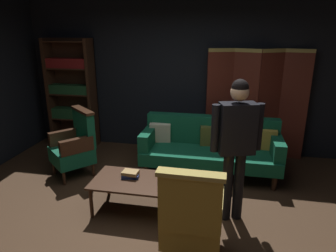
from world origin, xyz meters
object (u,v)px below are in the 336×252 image
object	(u,v)px
folding_screen	(256,103)
armchair_gilt_accent	(192,217)
book_navy_cloth	(130,176)
coffee_table	(133,183)
bookshelf	(72,92)
standing_figure	(236,139)
book_tan_leather	(130,173)
armchair_wing_left	(75,145)
velvet_couch	(210,146)

from	to	relation	value
folding_screen	armchair_gilt_accent	size ratio (longest dim) A/B	1.83
book_navy_cloth	coffee_table	bearing A→B (deg)	-49.94
bookshelf	standing_figure	size ratio (longest dim) A/B	1.20
book_tan_leather	book_navy_cloth	bearing A→B (deg)	0.00
coffee_table	armchair_gilt_accent	distance (m)	1.11
armchair_gilt_accent	book_navy_cloth	xyz separation A→B (m)	(-0.88, 0.80, -0.05)
armchair_wing_left	velvet_couch	bearing A→B (deg)	13.08
folding_screen	armchair_gilt_accent	distance (m)	2.95
velvet_couch	armchair_wing_left	bearing A→B (deg)	-166.92
armchair_gilt_accent	standing_figure	distance (m)	1.04
velvet_couch	coffee_table	bearing A→B (deg)	-124.59
armchair_gilt_accent	standing_figure	size ratio (longest dim) A/B	0.61
folding_screen	coffee_table	world-z (taller)	folding_screen
coffee_table	standing_figure	size ratio (longest dim) A/B	0.59
armchair_wing_left	folding_screen	bearing A→B (deg)	24.94
standing_figure	book_tan_leather	distance (m)	1.38
folding_screen	standing_figure	distance (m)	2.05
armchair_wing_left	book_navy_cloth	distance (m)	1.34
velvet_couch	standing_figure	bearing A→B (deg)	-74.08
book_tan_leather	armchair_wing_left	bearing A→B (deg)	147.31
book_navy_cloth	book_tan_leather	xyz separation A→B (m)	(0.00, 0.00, 0.04)
folding_screen	coffee_table	size ratio (longest dim) A/B	1.90
armchair_wing_left	book_tan_leather	world-z (taller)	armchair_wing_left
velvet_couch	book_navy_cloth	world-z (taller)	velvet_couch
standing_figure	book_tan_leather	world-z (taller)	standing_figure
folding_screen	velvet_couch	bearing A→B (deg)	-131.38
armchair_wing_left	standing_figure	xyz separation A→B (m)	(2.40, -0.72, 0.54)
folding_screen	bookshelf	size ratio (longest dim) A/B	0.93
bookshelf	armchair_gilt_accent	bearing A→B (deg)	-45.95
standing_figure	armchair_gilt_accent	bearing A→B (deg)	-116.26
folding_screen	book_navy_cloth	distance (m)	2.65
folding_screen	velvet_couch	xyz separation A→B (m)	(-0.71, -0.81, -0.53)
velvet_couch	book_tan_leather	bearing A→B (deg)	-127.62
standing_figure	book_navy_cloth	world-z (taller)	standing_figure
bookshelf	coffee_table	size ratio (longest dim) A/B	2.05
velvet_couch	standing_figure	size ratio (longest dim) A/B	1.25
velvet_couch	book_navy_cloth	xyz separation A→B (m)	(-0.93, -1.20, -0.01)
book_navy_cloth	book_tan_leather	bearing A→B (deg)	0.00
armchair_gilt_accent	standing_figure	world-z (taller)	standing_figure
velvet_couch	armchair_gilt_accent	size ratio (longest dim) A/B	2.04
armchair_gilt_accent	armchair_wing_left	size ratio (longest dim) A/B	1.00
book_tan_leather	velvet_couch	bearing A→B (deg)	52.38
folding_screen	book_navy_cloth	size ratio (longest dim) A/B	8.91
armchair_wing_left	book_tan_leather	bearing A→B (deg)	-32.69
velvet_couch	book_tan_leather	distance (m)	1.52
velvet_couch	book_tan_leather	xyz separation A→B (m)	(-0.93, -1.20, 0.03)
folding_screen	coffee_table	xyz separation A→B (m)	(-1.58, -2.07, -0.61)
standing_figure	velvet_couch	bearing A→B (deg)	105.92
velvet_couch	armchair_wing_left	world-z (taller)	armchair_wing_left
folding_screen	book_navy_cloth	bearing A→B (deg)	-129.19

